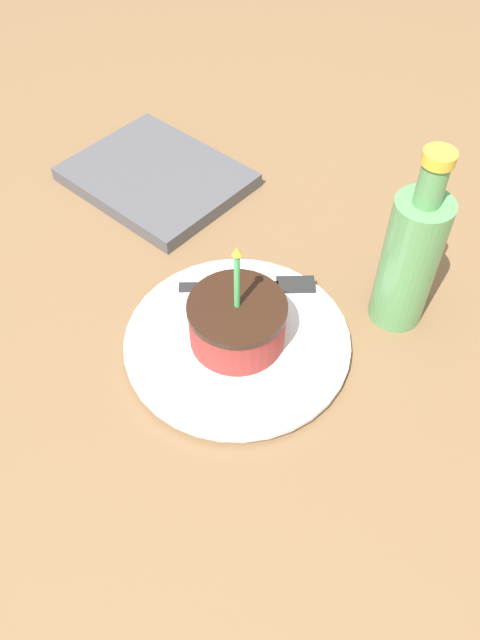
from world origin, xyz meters
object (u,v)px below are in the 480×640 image
Objects in this scene: plate at (240,340)px; bottle at (410,258)px; cake_slice at (234,324)px; fork at (259,286)px; marble_board at (157,177)px.

plate is 0.20m from bottle.
fork is (-0.03, 0.08, -0.03)m from cake_slice.
plate is at bearing -26.63° from marble_board.
cake_slice is 1.04× the size of fork.
bottle is 0.39m from marble_board.
fork is at bearing 111.64° from cake_slice.
marble_board is at bearing -177.87° from bottle.
bottle is (0.10, 0.16, 0.05)m from cake_slice.
marble_board is (-0.25, 0.07, -0.01)m from fork.
marble_board is (-0.28, 0.14, 0.00)m from plate.
bottle is 0.96× the size of marble_board.
marble_board is at bearing 163.97° from fork.
bottle reaches higher than plate.
bottle is at bearing 55.89° from plate.
marble_board is at bearing 151.95° from cake_slice.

